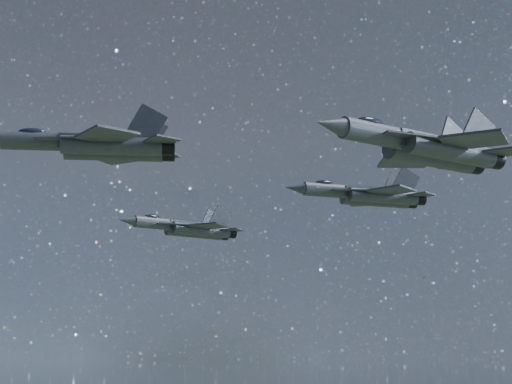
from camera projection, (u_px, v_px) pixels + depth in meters
jet_lead at (96, 145)px, 76.23m from camera, size 19.81×12.98×5.10m
jet_left at (189, 228)px, 100.55m from camera, size 16.62×11.79×4.22m
jet_right at (427, 147)px, 64.20m from camera, size 19.61×13.88×4.97m
jet_slot at (368, 195)px, 98.60m from camera, size 19.42×13.33×4.87m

